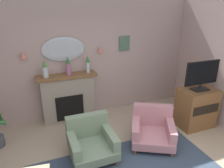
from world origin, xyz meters
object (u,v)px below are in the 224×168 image
mantel_vase_right (88,63)px  armchair_in_corner (91,140)px  fireplace (68,98)px  wall_sconce_left (23,55)px  wall_mirror (63,49)px  tv_flatscreen (202,75)px  mantel_vase_left (68,67)px  wall_sconce_right (100,49)px  armchair_near_fireplace (153,128)px  mantel_vase_centre (45,69)px  tv_cabinet (196,108)px  framed_picture (124,43)px

mantel_vase_right → armchair_in_corner: (-0.36, -1.39, -1.08)m
fireplace → wall_sconce_left: bearing=173.8°
wall_mirror → tv_flatscreen: size_ratio=1.14×
mantel_vase_left → armchair_in_corner: size_ratio=0.50×
wall_sconce_right → armchair_in_corner: wall_sconce_right is taller
wall_mirror → armchair_near_fireplace: size_ratio=0.87×
mantel_vase_centre → tv_cabinet: bearing=-22.5°
wall_sconce_left → wall_mirror: bearing=3.4°
framed_picture → armchair_in_corner: (-1.36, -1.57, -1.44)m
wall_sconce_left → armchair_near_fireplace: size_ratio=0.13×
wall_sconce_right → armchair_near_fireplace: 2.16m
tv_cabinet → tv_flatscreen: bearing=-90.0°
tv_flatscreen → mantel_vase_centre: bearing=157.2°
framed_picture → armchair_near_fireplace: size_ratio=0.33×
mantel_vase_centre → wall_sconce_left: bearing=163.3°
fireplace → mantel_vase_centre: 0.89m
mantel_vase_right → wall_sconce_left: size_ratio=2.92×
mantel_vase_right → tv_flatscreen: size_ratio=0.49×
mantel_vase_centre → mantel_vase_left: (0.50, -0.00, 0.01)m
wall_mirror → wall_sconce_left: 0.85m
mantel_vase_centre → wall_sconce_right: (1.30, 0.12, 0.32)m
armchair_near_fireplace → tv_cabinet: 1.26m
mantel_vase_centre → tv_cabinet: 3.48m
mantel_vase_left → armchair_near_fireplace: 2.25m
mantel_vase_right → tv_cabinet: (2.16, -1.28, -0.94)m
mantel_vase_left → mantel_vase_right: mantel_vase_left is taller
wall_sconce_right → framed_picture: framed_picture is taller
wall_sconce_right → wall_sconce_left: bearing=180.0°
mantel_vase_centre → wall_mirror: bearing=20.7°
framed_picture → armchair_in_corner: 2.53m
wall_sconce_left → wall_sconce_right: bearing=0.0°
armchair_near_fireplace → tv_cabinet: (1.24, 0.18, 0.15)m
framed_picture → tv_flatscreen: 1.95m
mantel_vase_right → armchair_in_corner: mantel_vase_right is taller
mantel_vase_left → mantel_vase_right: (0.45, 0.00, 0.04)m
mantel_vase_centre → armchair_in_corner: 1.83m
fireplace → armchair_in_corner: 1.45m
mantel_vase_centre → armchair_near_fireplace: bearing=-38.1°
armchair_near_fireplace → wall_sconce_left: bearing=145.1°
wall_sconce_right → mantel_vase_right: bearing=-161.1°
wall_sconce_right → armchair_near_fireplace: wall_sconce_right is taller
wall_sconce_right → tv_flatscreen: wall_sconce_right is taller
mantel_vase_left → armchair_in_corner: 1.74m
fireplace → armchair_in_corner: fireplace is taller
armchair_in_corner → tv_flatscreen: (2.52, 0.08, 0.94)m
mantel_vase_centre → mantel_vase_right: 0.95m
wall_sconce_right → fireplace: bearing=-173.8°
tv_cabinet → mantel_vase_right: bearing=149.2°
framed_picture → armchair_in_corner: size_ratio=0.44×
wall_sconce_left → armchair_in_corner: wall_sconce_left is taller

